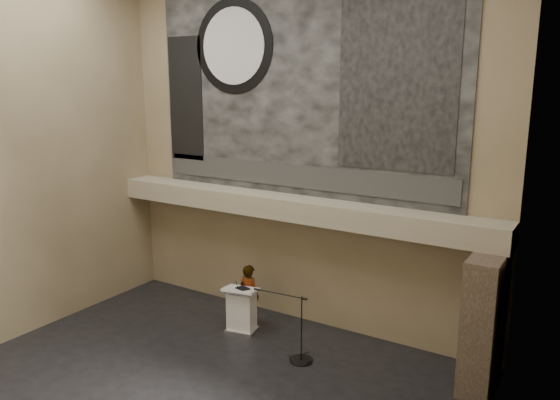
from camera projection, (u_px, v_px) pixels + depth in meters
The scene contains 19 objects.
floor at pixel (192, 391), 10.56m from camera, with size 10.00×10.00×0.00m, color black.
wall_back at pixel (298, 151), 12.96m from camera, with size 10.00×0.02×8.50m, color #77694C.
wall_left at pixel (16, 155), 12.24m from camera, with size 0.02×8.00×8.50m, color #77694C.
wall_right at pixel (476, 210), 7.06m from camera, with size 0.02×8.00×8.50m, color #77694C.
soffit at pixel (289, 207), 12.91m from camera, with size 10.00×0.80×0.50m, color #9D927A.
sprinkler_left at pixel (234, 211), 13.76m from camera, with size 0.04×0.04×0.06m, color #B2893D.
sprinkler_right at pixel (362, 231), 11.94m from camera, with size 0.04×0.04×0.06m, color #B2893D.
banner at pixel (298, 89), 12.62m from camera, with size 8.00×0.05×5.00m, color black.
banner_text_strip at pixel (296, 176), 13.03m from camera, with size 7.76×0.02×0.55m, color #2C2C2C.
banner_clock_rim at pixel (233, 46), 13.30m from camera, with size 2.30×2.30×0.02m, color black.
banner_clock_face at pixel (233, 46), 13.29m from camera, with size 1.84×1.84×0.02m, color silver.
banner_building_print at pixel (396, 85), 11.32m from camera, with size 2.60×0.02×3.60m, color black.
banner_brick_print at pixel (186, 99), 14.41m from camera, with size 1.10×0.02×3.20m, color black.
stone_pier at pixel (484, 322), 10.47m from camera, with size 0.60×1.40×2.70m, color #3E3126.
lectern at pixel (242, 310), 12.97m from camera, with size 0.88×0.70×1.14m.
binder at pixel (243, 289), 12.77m from camera, with size 0.29×0.23×0.04m, color black.
papers at pixel (237, 288), 12.88m from camera, with size 0.23×0.31×0.01m, color white.
speaker_person at pixel (249, 295), 13.24m from camera, with size 0.57×0.37×1.56m, color white.
mic_stand at pixel (300, 351), 11.68m from camera, with size 1.39×0.52×1.47m.
Camera 1 is at (6.49, -7.16, 5.90)m, focal length 35.00 mm.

